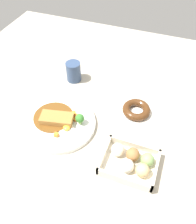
% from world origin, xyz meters
% --- Properties ---
extents(ground_plane, '(1.60, 1.60, 0.00)m').
position_xyz_m(ground_plane, '(0.00, 0.00, 0.00)').
color(ground_plane, '#B2A893').
extents(curry_plate, '(0.27, 0.27, 0.06)m').
position_xyz_m(curry_plate, '(0.14, 0.02, 0.01)').
color(curry_plate, white).
rests_on(curry_plate, ground_plane).
extents(donut_box, '(0.18, 0.14, 0.06)m').
position_xyz_m(donut_box, '(-0.16, 0.10, 0.02)').
color(donut_box, beige).
rests_on(donut_box, ground_plane).
extents(chocolate_ring_donut, '(0.15, 0.15, 0.03)m').
position_xyz_m(chocolate_ring_donut, '(-0.11, -0.14, 0.02)').
color(chocolate_ring_donut, white).
rests_on(chocolate_ring_donut, ground_plane).
extents(coffee_mug, '(0.07, 0.07, 0.09)m').
position_xyz_m(coffee_mug, '(0.21, -0.25, 0.05)').
color(coffee_mug, '#33476B').
rests_on(coffee_mug, ground_plane).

